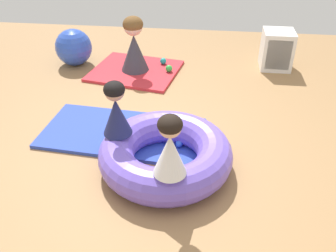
{
  "coord_description": "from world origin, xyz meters",
  "views": [
    {
      "loc": [
        0.49,
        -2.83,
        2.27
      ],
      "look_at": [
        0.14,
        0.06,
        0.35
      ],
      "focal_mm": 38.54,
      "sensor_mm": 36.0,
      "label": 1
    }
  ],
  "objects_px": {
    "child_in_navy": "(116,109)",
    "play_ball_blue": "(179,144)",
    "child_in_white": "(170,146)",
    "play_ball_yellow": "(119,120)",
    "storage_cube": "(277,50)",
    "exercise_ball_large": "(74,47)",
    "inflatable_cushion": "(166,154)",
    "play_ball_green": "(169,68)",
    "adult_seated": "(134,45)",
    "play_ball_teal": "(163,61)"
  },
  "relations": [
    {
      "from": "child_in_navy",
      "to": "child_in_white",
      "type": "height_order",
      "value": "child_in_white"
    },
    {
      "from": "child_in_navy",
      "to": "storage_cube",
      "type": "relative_size",
      "value": 0.96
    },
    {
      "from": "play_ball_yellow",
      "to": "exercise_ball_large",
      "type": "relative_size",
      "value": 0.15
    },
    {
      "from": "child_in_navy",
      "to": "play_ball_teal",
      "type": "distance_m",
      "value": 2.37
    },
    {
      "from": "adult_seated",
      "to": "child_in_white",
      "type": "bearing_deg",
      "value": 88.8
    },
    {
      "from": "play_ball_green",
      "to": "play_ball_yellow",
      "type": "height_order",
      "value": "play_ball_green"
    },
    {
      "from": "inflatable_cushion",
      "to": "storage_cube",
      "type": "bearing_deg",
      "value": 61.88
    },
    {
      "from": "child_in_white",
      "to": "play_ball_blue",
      "type": "bearing_deg",
      "value": -42.92
    },
    {
      "from": "inflatable_cushion",
      "to": "adult_seated",
      "type": "xyz_separation_m",
      "value": [
        -0.72,
        2.12,
        0.25
      ]
    },
    {
      "from": "play_ball_yellow",
      "to": "storage_cube",
      "type": "xyz_separation_m",
      "value": [
        1.96,
        1.85,
        0.2
      ]
    },
    {
      "from": "play_ball_blue",
      "to": "adult_seated",
      "type": "bearing_deg",
      "value": 114.21
    },
    {
      "from": "play_ball_blue",
      "to": "storage_cube",
      "type": "bearing_deg",
      "value": 60.83
    },
    {
      "from": "inflatable_cushion",
      "to": "child_in_white",
      "type": "height_order",
      "value": "child_in_white"
    },
    {
      "from": "play_ball_green",
      "to": "play_ball_teal",
      "type": "relative_size",
      "value": 1.04
    },
    {
      "from": "inflatable_cushion",
      "to": "play_ball_yellow",
      "type": "xyz_separation_m",
      "value": [
        -0.62,
        0.67,
        -0.09
      ]
    },
    {
      "from": "play_ball_green",
      "to": "inflatable_cushion",
      "type": "bearing_deg",
      "value": -84.22
    },
    {
      "from": "child_in_navy",
      "to": "storage_cube",
      "type": "height_order",
      "value": "child_in_navy"
    },
    {
      "from": "inflatable_cushion",
      "to": "adult_seated",
      "type": "bearing_deg",
      "value": 108.66
    },
    {
      "from": "play_ball_yellow",
      "to": "inflatable_cushion",
      "type": "bearing_deg",
      "value": -47.25
    },
    {
      "from": "child_in_navy",
      "to": "play_ball_green",
      "type": "height_order",
      "value": "child_in_navy"
    },
    {
      "from": "play_ball_blue",
      "to": "play_ball_yellow",
      "type": "bearing_deg",
      "value": 152.64
    },
    {
      "from": "inflatable_cushion",
      "to": "child_in_navy",
      "type": "xyz_separation_m",
      "value": [
        -0.46,
        0.06,
        0.43
      ]
    },
    {
      "from": "inflatable_cushion",
      "to": "adult_seated",
      "type": "height_order",
      "value": "adult_seated"
    },
    {
      "from": "play_ball_blue",
      "to": "play_ball_teal",
      "type": "relative_size",
      "value": 0.84
    },
    {
      "from": "play_ball_green",
      "to": "exercise_ball_large",
      "type": "relative_size",
      "value": 0.18
    },
    {
      "from": "exercise_ball_large",
      "to": "inflatable_cushion",
      "type": "bearing_deg",
      "value": -53.7
    },
    {
      "from": "play_ball_yellow",
      "to": "play_ball_blue",
      "type": "xyz_separation_m",
      "value": [
        0.72,
        -0.37,
        -0.0
      ]
    },
    {
      "from": "adult_seated",
      "to": "play_ball_blue",
      "type": "relative_size",
      "value": 9.87
    },
    {
      "from": "play_ball_green",
      "to": "play_ball_blue",
      "type": "xyz_separation_m",
      "value": [
        0.32,
        -1.81,
        -0.01
      ]
    },
    {
      "from": "child_in_navy",
      "to": "child_in_white",
      "type": "relative_size",
      "value": 0.99
    },
    {
      "from": "child_in_white",
      "to": "play_ball_teal",
      "type": "xyz_separation_m",
      "value": [
        -0.42,
        2.82,
        -0.51
      ]
    },
    {
      "from": "adult_seated",
      "to": "play_ball_green",
      "type": "relative_size",
      "value": 7.9
    },
    {
      "from": "child_in_navy",
      "to": "play_ball_blue",
      "type": "distance_m",
      "value": 0.8
    },
    {
      "from": "play_ball_teal",
      "to": "exercise_ball_large",
      "type": "distance_m",
      "value": 1.37
    },
    {
      "from": "play_ball_teal",
      "to": "child_in_navy",
      "type": "bearing_deg",
      "value": -93.2
    },
    {
      "from": "child_in_white",
      "to": "storage_cube",
      "type": "xyz_separation_m",
      "value": [
        1.25,
        2.97,
        -0.32
      ]
    },
    {
      "from": "child_in_navy",
      "to": "play_ball_yellow",
      "type": "height_order",
      "value": "child_in_navy"
    },
    {
      "from": "exercise_ball_large",
      "to": "storage_cube",
      "type": "bearing_deg",
      "value": 4.21
    },
    {
      "from": "child_in_white",
      "to": "child_in_navy",
      "type": "bearing_deg",
      "value": 5.23
    },
    {
      "from": "play_ball_green",
      "to": "play_ball_yellow",
      "type": "bearing_deg",
      "value": -105.76
    },
    {
      "from": "child_in_white",
      "to": "storage_cube",
      "type": "height_order",
      "value": "child_in_white"
    },
    {
      "from": "inflatable_cushion",
      "to": "play_ball_teal",
      "type": "height_order",
      "value": "inflatable_cushion"
    },
    {
      "from": "adult_seated",
      "to": "play_ball_green",
      "type": "bearing_deg",
      "value": 159.65
    },
    {
      "from": "exercise_ball_large",
      "to": "adult_seated",
      "type": "bearing_deg",
      "value": -10.16
    },
    {
      "from": "child_in_navy",
      "to": "play_ball_yellow",
      "type": "xyz_separation_m",
      "value": [
        -0.16,
        0.61,
        -0.52
      ]
    },
    {
      "from": "play_ball_blue",
      "to": "exercise_ball_large",
      "type": "relative_size",
      "value": 0.15
    },
    {
      "from": "play_ball_yellow",
      "to": "play_ball_blue",
      "type": "bearing_deg",
      "value": -27.36
    },
    {
      "from": "play_ball_teal",
      "to": "child_in_white",
      "type": "bearing_deg",
      "value": -81.43
    },
    {
      "from": "exercise_ball_large",
      "to": "storage_cube",
      "type": "height_order",
      "value": "storage_cube"
    },
    {
      "from": "child_in_navy",
      "to": "adult_seated",
      "type": "relative_size",
      "value": 0.68
    }
  ]
}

